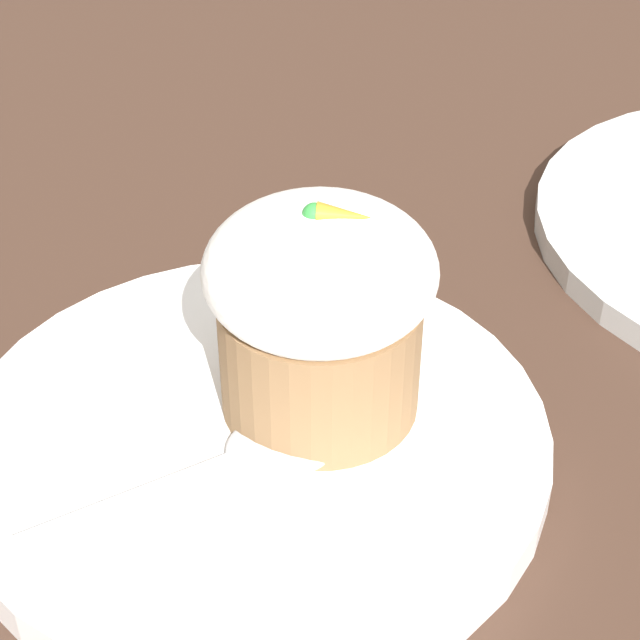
# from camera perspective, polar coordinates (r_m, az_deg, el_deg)

# --- Properties ---
(ground_plane) EXTENTS (4.00, 4.00, 0.00)m
(ground_plane) POSITION_cam_1_polar(r_m,az_deg,el_deg) (0.42, -3.52, -7.11)
(ground_plane) COLOR #3D281E
(dessert_plate) EXTENTS (0.22, 0.22, 0.02)m
(dessert_plate) POSITION_cam_1_polar(r_m,az_deg,el_deg) (0.41, -3.56, -6.34)
(dessert_plate) COLOR white
(dessert_plate) RESTS_ON ground_plane
(carrot_cake) EXTENTS (0.08, 0.08, 0.09)m
(carrot_cake) POSITION_cam_1_polar(r_m,az_deg,el_deg) (0.39, 0.00, 0.62)
(carrot_cake) COLOR olive
(carrot_cake) RESTS_ON dessert_plate
(spoon) EXTENTS (0.12, 0.09, 0.01)m
(spoon) POSITION_cam_1_polar(r_m,az_deg,el_deg) (0.39, -3.64, -7.23)
(spoon) COLOR silver
(spoon) RESTS_ON dessert_plate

